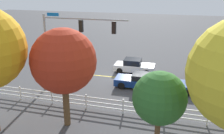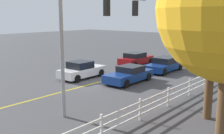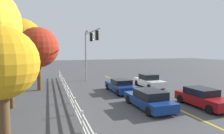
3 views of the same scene
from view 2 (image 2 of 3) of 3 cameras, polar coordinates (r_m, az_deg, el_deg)
ground_plane at (r=21.67m, az=-3.46°, el=-3.34°), size 120.00×120.00×0.00m
lane_center_stripe at (r=24.64m, az=2.99°, el=-1.61°), size 28.00×0.16×0.01m
signal_assembly at (r=15.54m, az=-3.64°, el=8.88°), size 7.57×0.38×6.74m
car_0 at (r=26.44m, az=10.91°, el=0.51°), size 4.70×2.06×1.36m
car_1 at (r=29.30m, az=5.00°, el=1.68°), size 4.31×1.98×1.38m
car_2 at (r=23.33m, az=-6.35°, el=-0.65°), size 4.29×2.02×1.47m
car_3 at (r=21.75m, az=3.61°, el=-1.58°), size 4.57×1.99×1.32m
white_rail_fence at (r=20.16m, az=17.60°, el=-3.14°), size 26.10×0.10×1.15m
tree_2 at (r=14.34m, az=20.30°, el=6.87°), size 4.16×4.16×6.56m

